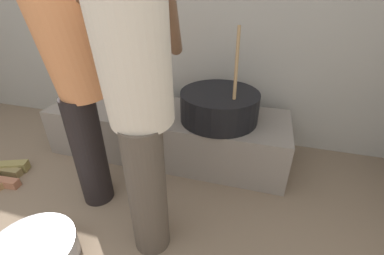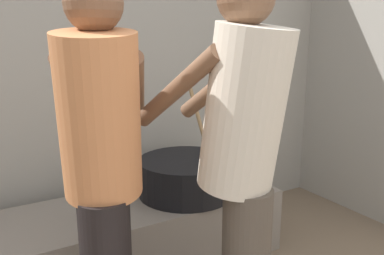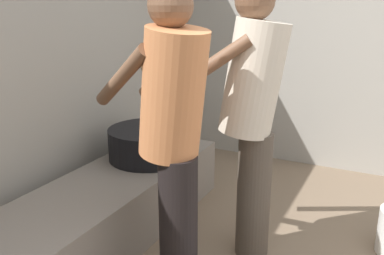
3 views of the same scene
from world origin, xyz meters
TOP-DOWN VIEW (x-y plane):
  - hearth_ledge at (0.49, 1.78)m, footprint 1.98×0.60m
  - cooking_pot_main at (0.94, 1.75)m, footprint 0.59×0.59m
  - cook_in_orange_shirt at (0.23, 1.15)m, footprint 0.55×0.73m
  - cook_in_cream_shirt at (0.72, 0.92)m, footprint 0.48×0.72m

SIDE VIEW (x-z plane):
  - hearth_ledge at x=0.49m, z-range 0.00..0.41m
  - cooking_pot_main at x=0.94m, z-range 0.18..0.86m
  - cook_in_orange_shirt at x=0.23m, z-range 0.11..1.69m
  - cook_in_cream_shirt at x=0.72m, z-range 0.12..1.72m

